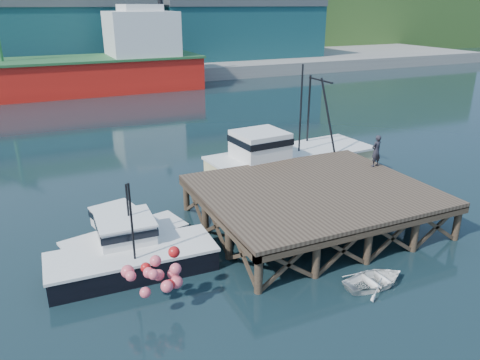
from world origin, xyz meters
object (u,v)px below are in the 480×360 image
boat_black (131,253)px  dinghy (375,280)px  trawler (289,158)px  dockworker (376,151)px  boat_navy (123,235)px

boat_black → dinghy: boat_black is taller
boat_black → dinghy: 10.89m
trawler → dockworker: size_ratio=6.12×
boat_navy → boat_black: size_ratio=0.83×
boat_black → trawler: 14.29m
boat_black → boat_navy: bearing=89.9°
boat_black → trawler: trawler is taller
trawler → dockworker: (3.13, -5.00, 1.49)m
boat_navy → dinghy: size_ratio=2.18×
trawler → boat_black: bearing=-155.1°
boat_navy → dockworker: 15.63m
dinghy → dockworker: size_ratio=1.47×
boat_navy → dockworker: (15.45, 0.01, 2.36)m
boat_navy → boat_black: 2.08m
trawler → dockworker: trawler is taller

